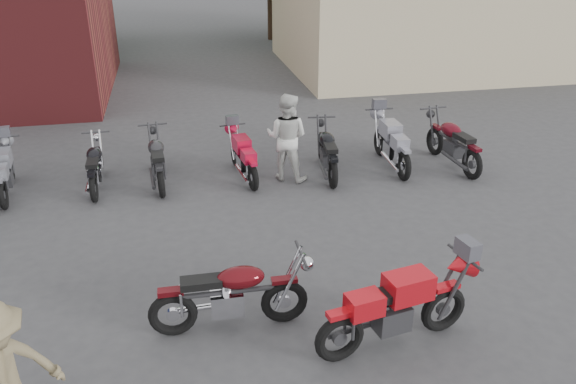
{
  "coord_description": "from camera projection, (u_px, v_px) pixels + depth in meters",
  "views": [
    {
      "loc": [
        -1.0,
        -5.83,
        4.85
      ],
      "look_at": [
        0.74,
        2.47,
        0.9
      ],
      "focal_mm": 35.0,
      "sensor_mm": 36.0,
      "label": 1
    }
  ],
  "objects": [
    {
      "name": "person_light",
      "position": [
        287.0,
        137.0,
        11.74
      ],
      "size": [
        1.14,
        1.06,
        1.86
      ],
      "primitive_type": "imported",
      "rotation": [
        0.0,
        0.0,
        2.62
      ],
      "color": "silver",
      "rests_on": "ground"
    },
    {
      "name": "row_bike_7",
      "position": [
        453.0,
        140.0,
        12.54
      ],
      "size": [
        0.88,
        2.16,
        1.22
      ],
      "primitive_type": null,
      "rotation": [
        0.0,
        0.0,
        1.66
      ],
      "color": "#4D0913",
      "rests_on": "ground"
    },
    {
      "name": "row_bike_4",
      "position": [
        243.0,
        155.0,
        11.94
      ],
      "size": [
        0.85,
        1.9,
        1.06
      ],
      "primitive_type": null,
      "rotation": [
        0.0,
        0.0,
        1.71
      ],
      "color": "red",
      "rests_on": "ground"
    },
    {
      "name": "row_bike_5",
      "position": [
        327.0,
        149.0,
        12.11
      ],
      "size": [
        0.86,
        2.04,
        1.15
      ],
      "primitive_type": null,
      "rotation": [
        0.0,
        0.0,
        1.46
      ],
      "color": "black",
      "rests_on": "ground"
    },
    {
      "name": "row_bike_6",
      "position": [
        392.0,
        141.0,
        12.49
      ],
      "size": [
        0.73,
        2.09,
        1.21
      ],
      "primitive_type": null,
      "rotation": [
        0.0,
        0.0,
        1.55
      ],
      "color": "gray",
      "rests_on": "ground"
    },
    {
      "name": "ground",
      "position": [
        272.0,
        336.0,
        7.41
      ],
      "size": [
        90.0,
        90.0,
        0.0
      ],
      "primitive_type": "plane",
      "color": "#38383B"
    },
    {
      "name": "vintage_motorcycle",
      "position": [
        232.0,
        291.0,
        7.32
      ],
      "size": [
        2.05,
        0.7,
        1.18
      ],
      "primitive_type": null,
      "rotation": [
        0.0,
        0.0,
        -0.01
      ],
      "color": "#4A090E",
      "rests_on": "ground"
    },
    {
      "name": "row_bike_3",
      "position": [
        157.0,
        157.0,
        11.68
      ],
      "size": [
        0.79,
        2.01,
        1.14
      ],
      "primitive_type": null,
      "rotation": [
        0.0,
        0.0,
        1.64
      ],
      "color": "#242326",
      "rests_on": "ground"
    },
    {
      "name": "row_bike_1",
      "position": [
        4.0,
        170.0,
        11.18
      ],
      "size": [
        0.84,
        1.91,
        1.07
      ],
      "primitive_type": null,
      "rotation": [
        0.0,
        0.0,
        1.7
      ],
      "color": "gray",
      "rests_on": "ground"
    },
    {
      "name": "row_bike_2",
      "position": [
        95.0,
        164.0,
        11.48
      ],
      "size": [
        0.63,
        1.83,
        1.05
      ],
      "primitive_type": null,
      "rotation": [
        0.0,
        0.0,
        1.59
      ],
      "color": "black",
      "rests_on": "ground"
    },
    {
      "name": "stucco_building",
      "position": [
        419.0,
        20.0,
        21.55
      ],
      "size": [
        10.0,
        8.0,
        3.5
      ],
      "primitive_type": "cube",
      "color": "tan",
      "rests_on": "ground"
    },
    {
      "name": "sportbike",
      "position": [
        398.0,
        304.0,
        7.02
      ],
      "size": [
        2.2,
        1.07,
        1.22
      ],
      "primitive_type": null,
      "rotation": [
        0.0,
        0.0,
        0.18
      ],
      "color": "red",
      "rests_on": "ground"
    },
    {
      "name": "person_tan",
      "position": [
        1.0,
        380.0,
        5.47
      ],
      "size": [
        1.31,
        1.15,
        1.76
      ],
      "primitive_type": "imported",
      "rotation": [
        0.0,
        0.0,
        0.54
      ],
      "color": "#78694A",
      "rests_on": "ground"
    }
  ]
}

